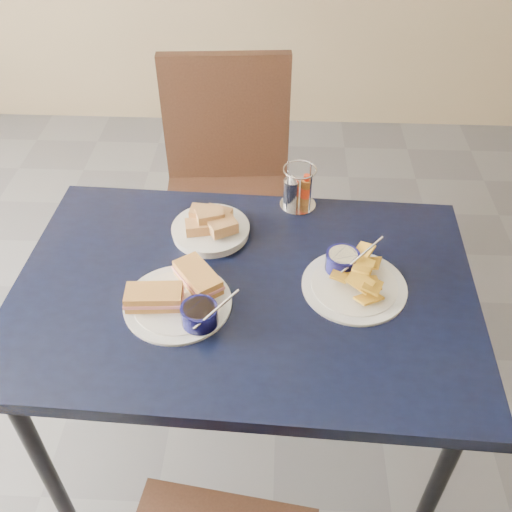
{
  "coord_description": "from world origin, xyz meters",
  "views": [
    {
      "loc": [
        -0.02,
        -0.81,
        1.81
      ],
      "look_at": [
        -0.07,
        0.29,
        0.82
      ],
      "focal_mm": 40.0,
      "sensor_mm": 36.0,
      "label": 1
    }
  ],
  "objects_px": {
    "dining_table": "(244,303)",
    "chair_far": "(230,175)",
    "plantain_plate": "(351,276)",
    "condiment_caddy": "(297,190)",
    "sandwich_plate": "(181,298)",
    "bread_basket": "(211,226)"
  },
  "relations": [
    {
      "from": "plantain_plate",
      "to": "bread_basket",
      "type": "distance_m",
      "value": 0.43
    },
    {
      "from": "chair_far",
      "to": "dining_table",
      "type": "bearing_deg",
      "value": -82.16
    },
    {
      "from": "bread_basket",
      "to": "dining_table",
      "type": "bearing_deg",
      "value": -62.66
    },
    {
      "from": "dining_table",
      "to": "sandwich_plate",
      "type": "bearing_deg",
      "value": -154.15
    },
    {
      "from": "dining_table",
      "to": "sandwich_plate",
      "type": "height_order",
      "value": "sandwich_plate"
    },
    {
      "from": "sandwich_plate",
      "to": "plantain_plate",
      "type": "distance_m",
      "value": 0.44
    },
    {
      "from": "dining_table",
      "to": "plantain_plate",
      "type": "xyz_separation_m",
      "value": [
        0.28,
        0.03,
        0.09
      ]
    },
    {
      "from": "bread_basket",
      "to": "condiment_caddy",
      "type": "bearing_deg",
      "value": 30.92
    },
    {
      "from": "chair_far",
      "to": "condiment_caddy",
      "type": "height_order",
      "value": "chair_far"
    },
    {
      "from": "sandwich_plate",
      "to": "plantain_plate",
      "type": "height_order",
      "value": "same"
    },
    {
      "from": "sandwich_plate",
      "to": "condiment_caddy",
      "type": "xyz_separation_m",
      "value": [
        0.29,
        0.43,
        0.03
      ]
    },
    {
      "from": "sandwich_plate",
      "to": "condiment_caddy",
      "type": "distance_m",
      "value": 0.52
    },
    {
      "from": "plantain_plate",
      "to": "condiment_caddy",
      "type": "relative_size",
      "value": 2.01
    },
    {
      "from": "sandwich_plate",
      "to": "chair_far",
      "type": "bearing_deg",
      "value": 86.82
    },
    {
      "from": "bread_basket",
      "to": "plantain_plate",
      "type": "bearing_deg",
      "value": -24.94
    },
    {
      "from": "dining_table",
      "to": "bread_basket",
      "type": "distance_m",
      "value": 0.25
    },
    {
      "from": "plantain_plate",
      "to": "condiment_caddy",
      "type": "xyz_separation_m",
      "value": [
        -0.14,
        0.33,
        0.04
      ]
    },
    {
      "from": "plantain_plate",
      "to": "condiment_caddy",
      "type": "height_order",
      "value": "condiment_caddy"
    },
    {
      "from": "dining_table",
      "to": "sandwich_plate",
      "type": "xyz_separation_m",
      "value": [
        -0.15,
        -0.07,
        0.09
      ]
    },
    {
      "from": "dining_table",
      "to": "bread_basket",
      "type": "bearing_deg",
      "value": 117.34
    },
    {
      "from": "chair_far",
      "to": "plantain_plate",
      "type": "height_order",
      "value": "chair_far"
    },
    {
      "from": "dining_table",
      "to": "chair_far",
      "type": "bearing_deg",
      "value": 97.84
    }
  ]
}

